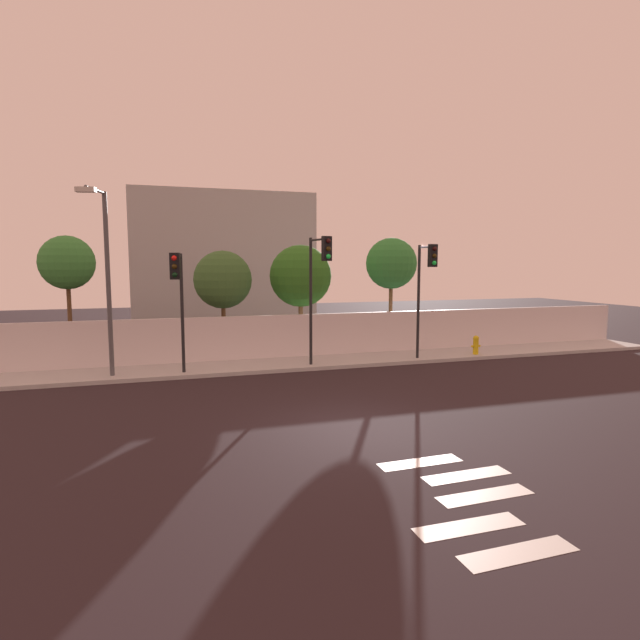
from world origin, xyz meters
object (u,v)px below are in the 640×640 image
at_px(roadside_tree_rightmost, 391,264).
at_px(traffic_light_left, 426,277).
at_px(roadside_tree_leftmost, 67,263).
at_px(street_lamp_curbside, 105,269).
at_px(roadside_tree_midright, 301,276).
at_px(traffic_light_right, 178,286).
at_px(traffic_light_center, 319,273).
at_px(roadside_tree_midleft, 223,280).
at_px(fire_hydrant, 476,344).

bearing_deg(roadside_tree_rightmost, traffic_light_left, -94.56).
height_order(roadside_tree_leftmost, roadside_tree_rightmost, roadside_tree_rightmost).
relative_size(street_lamp_curbside, roadside_tree_midright, 1.29).
xyz_separation_m(traffic_light_left, roadside_tree_midright, (-4.21, 3.94, -0.04)).
distance_m(traffic_light_right, roadside_tree_rightmost, 10.85).
bearing_deg(traffic_light_center, roadside_tree_leftmost, 156.26).
height_order(traffic_light_center, traffic_light_right, traffic_light_center).
bearing_deg(roadside_tree_midleft, roadside_tree_midright, 0.00).
distance_m(traffic_light_center, street_lamp_curbside, 7.55).
height_order(traffic_light_left, traffic_light_center, traffic_light_center).
bearing_deg(traffic_light_center, traffic_light_right, 179.40).
bearing_deg(roadside_tree_rightmost, traffic_light_center, -140.44).
bearing_deg(traffic_light_center, traffic_light_left, 1.46).
bearing_deg(roadside_tree_leftmost, traffic_light_center, -23.74).
height_order(roadside_tree_leftmost, roadside_tree_midleft, roadside_tree_leftmost).
bearing_deg(traffic_light_center, roadside_tree_rightmost, 39.56).
distance_m(roadside_tree_midleft, roadside_tree_rightmost, 8.06).
distance_m(traffic_light_center, roadside_tree_rightmost, 6.39).
relative_size(roadside_tree_midleft, roadside_tree_midright, 0.94).
height_order(traffic_light_left, roadside_tree_rightmost, roadside_tree_rightmost).
distance_m(traffic_light_center, traffic_light_right, 5.15).
xyz_separation_m(traffic_light_right, roadside_tree_midright, (5.52, 4.01, 0.23)).
relative_size(traffic_light_center, roadside_tree_rightmost, 0.93).
bearing_deg(street_lamp_curbside, traffic_light_center, -4.68).
height_order(roadside_tree_leftmost, roadside_tree_midright, roadside_tree_leftmost).
bearing_deg(traffic_light_left, street_lamp_curbside, 177.64).
bearing_deg(street_lamp_curbside, roadside_tree_midleft, 38.01).
xyz_separation_m(roadside_tree_leftmost, roadside_tree_rightmost, (14.15, 0.00, -0.02)).
relative_size(traffic_light_left, roadside_tree_midleft, 1.01).
xyz_separation_m(traffic_light_left, roadside_tree_leftmost, (-13.84, 3.94, 0.55)).
height_order(roadside_tree_midright, roadside_tree_rightmost, roadside_tree_rightmost).
relative_size(traffic_light_left, street_lamp_curbside, 0.74).
xyz_separation_m(traffic_light_right, roadside_tree_rightmost, (10.05, 4.01, 0.80)).
distance_m(street_lamp_curbside, roadside_tree_leftmost, 3.85).
bearing_deg(traffic_light_center, street_lamp_curbside, 175.32).
bearing_deg(street_lamp_curbside, traffic_light_right, -13.23).
height_order(street_lamp_curbside, fire_hydrant, street_lamp_curbside).
distance_m(street_lamp_curbside, roadside_tree_midright, 8.64).
bearing_deg(fire_hydrant, roadside_tree_rightmost, 126.03).
xyz_separation_m(street_lamp_curbside, roadside_tree_rightmost, (12.44, 3.44, 0.17)).
relative_size(traffic_light_left, traffic_light_right, 1.09).
bearing_deg(roadside_tree_midright, traffic_light_right, -144.04).
xyz_separation_m(traffic_light_right, fire_hydrant, (12.55, 0.57, -2.72)).
xyz_separation_m(traffic_light_left, traffic_light_center, (-4.60, -0.12, 0.17)).
bearing_deg(traffic_light_right, roadside_tree_midleft, 63.29).
height_order(traffic_light_left, traffic_light_right, traffic_light_left).
relative_size(roadside_tree_leftmost, roadside_tree_midright, 1.05).
relative_size(traffic_light_right, roadside_tree_midleft, 0.92).
bearing_deg(fire_hydrant, traffic_light_center, -175.19).
bearing_deg(roadside_tree_leftmost, fire_hydrant, -11.66).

